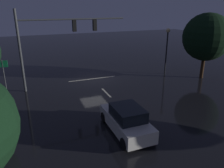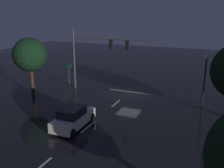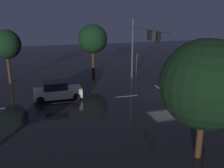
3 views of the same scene
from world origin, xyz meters
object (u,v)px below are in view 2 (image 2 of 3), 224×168
object	(u,v)px
route_sign	(69,69)
car_approaching	(73,118)
traffic_signal_assembly	(97,50)
tree_right_far	(30,55)
street_lamp_left_kerb	(206,71)

from	to	relation	value
route_sign	car_approaching	bearing A→B (deg)	123.80
traffic_signal_assembly	car_approaching	xyz separation A→B (m)	(-2.46, 9.46, -4.03)
tree_right_far	traffic_signal_assembly	bearing A→B (deg)	-144.36
tree_right_far	car_approaching	bearing A→B (deg)	148.01
traffic_signal_assembly	tree_right_far	xyz separation A→B (m)	(5.91, 4.24, -0.29)
traffic_signal_assembly	street_lamp_left_kerb	world-z (taller)	traffic_signal_assembly
car_approaching	street_lamp_left_kerb	bearing A→B (deg)	-134.21
car_approaching	route_sign	xyz separation A→B (m)	(7.15, -10.68, 1.17)
street_lamp_left_kerb	tree_right_far	distance (m)	18.07
traffic_signal_assembly	route_sign	distance (m)	5.62
route_sign	tree_right_far	size ratio (longest dim) A/B	0.43
street_lamp_left_kerb	route_sign	xyz separation A→B (m)	(16.33, -1.25, -1.53)
traffic_signal_assembly	car_approaching	size ratio (longest dim) A/B	2.19
street_lamp_left_kerb	tree_right_far	xyz separation A→B (m)	(17.55, 4.20, 1.03)
route_sign	traffic_signal_assembly	bearing A→B (deg)	165.43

